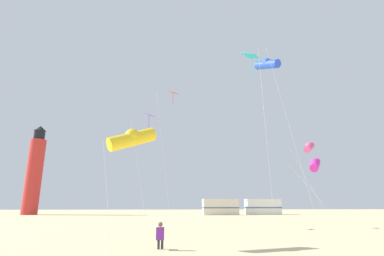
# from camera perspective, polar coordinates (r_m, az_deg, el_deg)

# --- Properties ---
(kite_flyer_standing) EXTENTS (0.35, 0.51, 1.16)m
(kite_flyer_standing) POSITION_cam_1_polar(r_m,az_deg,el_deg) (13.58, -6.22, -20.04)
(kite_flyer_standing) COLOR #722D99
(kite_flyer_standing) RESTS_ON ground
(kite_diamond_cyan) EXTENTS (1.46, 1.46, 10.71)m
(kite_diamond_cyan) POSITION_cam_1_polar(r_m,az_deg,el_deg) (18.09, 11.62, 12.38)
(kite_diamond_cyan) COLOR silver
(kite_diamond_cyan) RESTS_ON ground
(kite_tube_rainbow) EXTENTS (3.41, 3.57, 8.41)m
(kite_tube_rainbow) POSITION_cam_1_polar(r_m,az_deg,el_deg) (33.05, 21.90, -3.46)
(kite_tube_rainbow) COLOR silver
(kite_tube_rainbow) RESTS_ON ground
(kite_diamond_violet) EXTENTS (2.29, 2.29, 9.95)m
(kite_diamond_violet) POSITION_cam_1_polar(r_m,az_deg,el_deg) (26.57, -8.51, 1.75)
(kite_diamond_violet) COLOR silver
(kite_diamond_violet) RESTS_ON ground
(kite_tube_magenta) EXTENTS (3.65, 3.91, 5.94)m
(kite_tube_magenta) POSITION_cam_1_polar(r_m,az_deg,el_deg) (27.61, 22.89, -6.56)
(kite_tube_magenta) COLOR silver
(kite_tube_magenta) RESTS_ON ground
(kite_tube_gold) EXTENTS (2.75, 2.42, 5.78)m
(kite_tube_gold) POSITION_cam_1_polar(r_m,az_deg,el_deg) (14.87, -11.65, -2.02)
(kite_tube_gold) COLOR silver
(kite_tube_gold) RESTS_ON ground
(kite_diamond_scarlet) EXTENTS (2.26, 2.26, 12.74)m
(kite_diamond_scarlet) POSITION_cam_1_polar(r_m,az_deg,el_deg) (28.67, -3.88, 5.83)
(kite_diamond_scarlet) COLOR silver
(kite_diamond_scarlet) RESTS_ON ground
(kite_tube_blue) EXTENTS (3.50, 3.83, 13.71)m
(kite_tube_blue) POSITION_cam_1_polar(r_m,az_deg,el_deg) (25.22, 14.49, 11.97)
(kite_tube_blue) COLOR silver
(kite_tube_blue) RESTS_ON ground
(lighthouse_distant) EXTENTS (2.80, 2.80, 16.80)m
(lighthouse_distant) POSITION_cam_1_polar(r_m,az_deg,el_deg) (63.35, -28.37, -7.50)
(lighthouse_distant) COLOR red
(lighthouse_distant) RESTS_ON ground
(rv_van_cream) EXTENTS (6.52, 2.57, 2.80)m
(rv_van_cream) POSITION_cam_1_polar(r_m,az_deg,el_deg) (55.09, 5.54, -15.08)
(rv_van_cream) COLOR beige
(rv_van_cream) RESTS_ON ground
(rv_van_white) EXTENTS (6.48, 2.45, 2.80)m
(rv_van_white) POSITION_cam_1_polar(r_m,az_deg,el_deg) (57.78, 13.63, -14.72)
(rv_van_white) COLOR white
(rv_van_white) RESTS_ON ground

